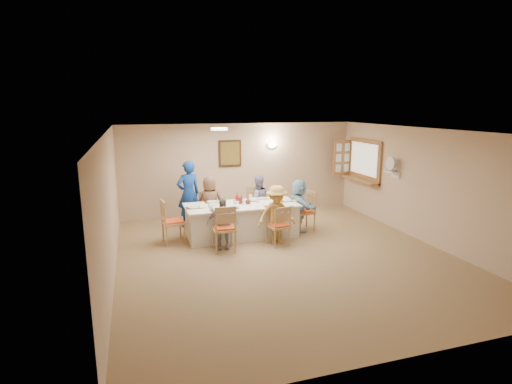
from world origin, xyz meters
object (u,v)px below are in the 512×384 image
object	(u,v)px
chair_back_right	(256,206)
chair_front_right	(278,225)
caregiver	(188,194)
serving_hatch	(365,161)
chair_left_end	(173,221)
chair_right_end	(304,211)
desk_fan	(392,166)
diner_front_left	(223,223)
chair_front_left	(224,228)
condiment_ketchup	(237,199)
diner_back_right	(258,201)
diner_back_left	(210,203)
chair_back_left	(209,210)
diner_front_right	(277,215)
dining_table	(242,220)
diner_right_end	(299,205)

from	to	relation	value
chair_back_right	chair_front_right	distance (m)	1.60
chair_back_right	caregiver	distance (m)	1.72
serving_hatch	caregiver	size ratio (longest dim) A/B	0.91
chair_left_end	chair_right_end	bearing A→B (deg)	-97.51
desk_fan	chair_right_end	distance (m)	2.37
chair_front_right	diner_front_left	size ratio (longest dim) A/B	0.79
chair_front_left	serving_hatch	bearing A→B (deg)	-156.68
chair_front_left	condiment_ketchup	distance (m)	1.07
chair_front_right	diner_back_right	world-z (taller)	diner_back_right
chair_back_right	diner_back_left	distance (m)	1.22
chair_front_left	caregiver	bearing A→B (deg)	-75.07
diner_back_right	diner_front_left	xyz separation A→B (m)	(-1.20, -1.36, -0.08)
diner_back_left	desk_fan	bearing A→B (deg)	171.52
desk_fan	chair_left_end	size ratio (longest dim) A/B	0.30
chair_left_end	diner_front_left	distance (m)	1.17
serving_hatch	chair_front_right	size ratio (longest dim) A/B	1.69
chair_back_right	diner_front_left	distance (m)	1.91
serving_hatch	chair_back_left	xyz separation A→B (m)	(-4.32, -0.09, -1.04)
caregiver	diner_back_left	bearing A→B (deg)	118.44
chair_back_right	chair_right_end	world-z (taller)	chair_back_right
diner_front_right	condiment_ketchup	size ratio (longest dim) A/B	5.00
desk_fan	dining_table	distance (m)	3.82
dining_table	chair_front_right	xyz separation A→B (m)	(0.60, -0.80, 0.06)
chair_back_left	chair_front_left	size ratio (longest dim) A/B	0.92
desk_fan	chair_front_right	xyz separation A→B (m)	(-3.01, -0.34, -1.11)
diner_right_end	diner_front_right	bearing A→B (deg)	128.22
dining_table	diner_back_right	size ratio (longest dim) A/B	1.98
chair_left_end	caregiver	xyz separation A→B (m)	(0.50, 1.15, 0.34)
chair_left_end	desk_fan	bearing A→B (deg)	-102.59
chair_back_left	chair_back_right	world-z (taller)	chair_back_right
serving_hatch	diner_front_right	distance (m)	3.60
chair_left_end	diner_back_left	distance (m)	1.18
chair_back_right	caregiver	bearing A→B (deg)	169.11
serving_hatch	diner_back_left	world-z (taller)	serving_hatch
desk_fan	diner_front_left	world-z (taller)	desk_fan
desk_fan	diner_back_right	size ratio (longest dim) A/B	0.23
serving_hatch	dining_table	distance (m)	3.99
chair_back_right	caregiver	size ratio (longest dim) A/B	0.58
dining_table	diner_back_left	distance (m)	0.95
desk_fan	diner_right_end	bearing A→B (deg)	168.18
diner_front_left	condiment_ketchup	world-z (taller)	diner_front_left
chair_front_left	chair_left_end	world-z (taller)	chair_front_left
diner_back_left	diner_back_right	world-z (taller)	diner_back_left
chair_left_end	diner_right_end	xyz separation A→B (m)	(2.97, 0.00, 0.14)
dining_table	caregiver	distance (m)	1.62
serving_hatch	diner_front_left	xyz separation A→B (m)	(-4.32, -1.57, -0.94)
chair_front_right	diner_back_right	bearing A→B (deg)	-99.00
diner_back_right	diner_front_left	world-z (taller)	diner_back_right
serving_hatch	dining_table	size ratio (longest dim) A/B	0.59
serving_hatch	diner_front_right	size ratio (longest dim) A/B	1.16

